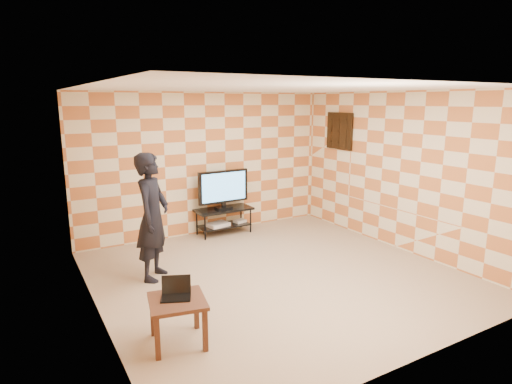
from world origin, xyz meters
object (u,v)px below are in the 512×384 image
Objects in this scene: tv_stand at (224,215)px; person at (153,217)px; tv at (223,188)px; side_table at (177,307)px.

tv_stand is 2.36m from person.
tv reaches higher than side_table.
person is (-1.80, -1.41, 0.01)m from tv.
tv is 3.90m from side_table.
person is (-1.80, -1.42, 0.55)m from tv_stand.
tv_stand is at bearing -13.74° from person.
side_table is (-2.12, -3.24, -0.50)m from tv.
side_table is at bearing -151.54° from person.
person is (0.31, 1.83, 0.51)m from side_table.
tv is 1.52× the size of side_table.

